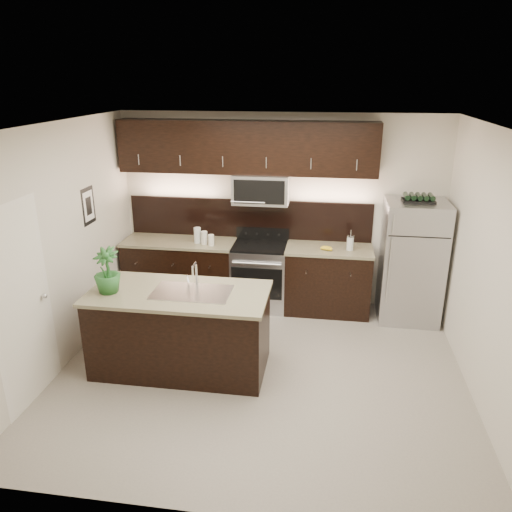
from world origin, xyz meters
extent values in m
plane|color=gray|center=(0.00, 0.00, 0.00)|extent=(4.50, 4.50, 0.00)
cube|color=beige|center=(0.00, 2.00, 1.35)|extent=(4.50, 0.02, 2.70)
cube|color=beige|center=(0.00, -2.00, 1.35)|extent=(4.50, 0.02, 2.70)
cube|color=beige|center=(-2.25, 0.00, 1.35)|extent=(0.02, 4.00, 2.70)
cube|color=beige|center=(2.25, 0.00, 1.35)|extent=(0.02, 4.00, 2.70)
cube|color=white|center=(0.00, 0.00, 2.70)|extent=(4.50, 4.00, 0.02)
cube|color=silver|center=(-2.23, -0.80, 1.01)|extent=(0.04, 0.80, 2.02)
sphere|color=silver|center=(-2.20, -0.48, 1.00)|extent=(0.06, 0.06, 0.06)
cube|color=black|center=(-2.24, 0.75, 1.65)|extent=(0.01, 0.32, 0.46)
cube|color=white|center=(-2.23, 0.75, 1.65)|extent=(0.00, 0.24, 0.36)
cube|color=black|center=(-1.42, 1.69, 0.45)|extent=(1.57, 0.62, 0.90)
cube|color=black|center=(0.71, 1.69, 0.45)|extent=(1.16, 0.62, 0.90)
cube|color=#B2B2B7|center=(-0.25, 1.69, 0.45)|extent=(0.76, 0.62, 0.90)
cube|color=black|center=(-0.25, 1.69, 0.92)|extent=(0.76, 0.60, 0.03)
cube|color=tan|center=(-1.42, 1.69, 0.92)|extent=(1.59, 0.65, 0.04)
cube|color=tan|center=(0.71, 1.69, 0.92)|extent=(1.18, 0.65, 0.04)
cube|color=black|center=(-0.46, 1.99, 1.22)|extent=(3.49, 0.02, 0.56)
cube|color=#B2B2B7|center=(-0.25, 1.80, 1.70)|extent=(0.76, 0.40, 0.40)
cube|color=black|center=(-0.46, 1.83, 2.25)|extent=(3.49, 0.33, 0.70)
cube|color=black|center=(-0.90, -0.04, 0.45)|extent=(1.90, 0.90, 0.90)
cube|color=tan|center=(-0.90, -0.04, 0.92)|extent=(1.96, 0.96, 0.04)
cube|color=silver|center=(-0.75, -0.04, 0.95)|extent=(0.84, 0.50, 0.01)
cylinder|color=silver|center=(-0.75, 0.17, 1.06)|extent=(0.03, 0.03, 0.24)
cylinder|color=silver|center=(-0.75, 0.10, 1.21)|extent=(0.02, 0.14, 0.02)
cylinder|color=silver|center=(-0.75, 0.03, 1.16)|extent=(0.02, 0.02, 0.10)
cube|color=#B2B2B7|center=(1.80, 1.63, 0.82)|extent=(0.79, 0.71, 1.64)
cube|color=black|center=(1.80, 1.63, 1.65)|extent=(0.40, 0.25, 0.03)
cylinder|color=black|center=(1.65, 1.63, 1.70)|extent=(0.07, 0.23, 0.07)
cylinder|color=black|center=(1.72, 1.63, 1.70)|extent=(0.07, 0.23, 0.07)
cylinder|color=black|center=(1.80, 1.63, 1.70)|extent=(0.07, 0.23, 0.07)
cylinder|color=black|center=(1.88, 1.63, 1.70)|extent=(0.07, 0.23, 0.07)
cylinder|color=black|center=(1.95, 1.63, 1.70)|extent=(0.07, 0.23, 0.07)
imported|color=#265F27|center=(-1.64, -0.16, 1.19)|extent=(0.32, 0.32, 0.50)
cylinder|color=silver|center=(-1.13, 1.64, 1.05)|extent=(0.10, 0.10, 0.22)
cylinder|color=silver|center=(-1.02, 1.59, 1.03)|extent=(0.09, 0.09, 0.18)
cylinder|color=silver|center=(-0.91, 1.55, 1.02)|extent=(0.08, 0.08, 0.15)
cylinder|color=silver|center=(0.98, 1.64, 1.03)|extent=(0.09, 0.09, 0.18)
cylinder|color=silver|center=(0.98, 1.64, 1.13)|extent=(0.10, 0.10, 0.02)
cylinder|color=silver|center=(0.98, 1.64, 1.18)|extent=(0.01, 0.01, 0.07)
ellipsoid|color=yellow|center=(0.63, 1.61, 0.97)|extent=(0.20, 0.18, 0.05)
camera|label=1|loc=(0.67, -4.82, 3.15)|focal=35.00mm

